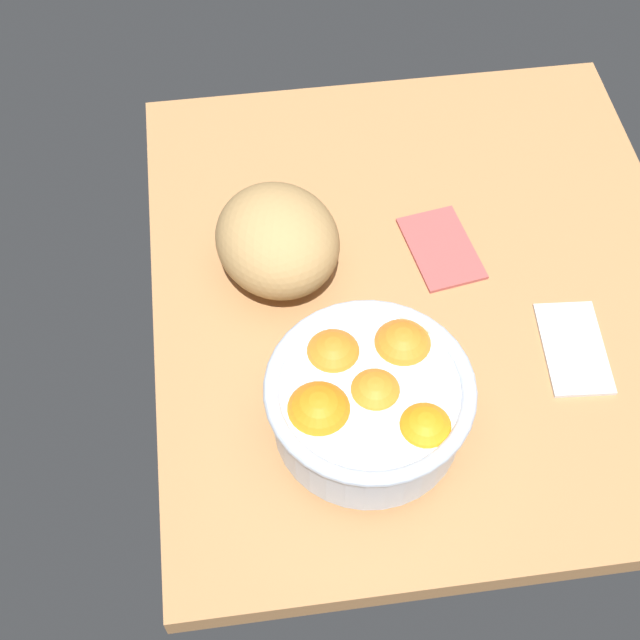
{
  "coord_description": "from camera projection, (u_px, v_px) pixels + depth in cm",
  "views": [
    {
      "loc": [
        63.04,
        -21.1,
        86.29
      ],
      "look_at": [
        7.06,
        -13.59,
        5.0
      ],
      "focal_mm": 50.52,
      "sensor_mm": 36.0,
      "label": 1
    }
  ],
  "objects": [
    {
      "name": "bread_loaf",
      "position": [
        277.0,
        240.0,
        1.05
      ],
      "size": [
        19.86,
        18.86,
        10.91
      ],
      "primitive_type": "ellipsoid",
      "rotation": [
        0.0,
        0.0,
        3.49
      ],
      "color": "tan",
      "rests_on": "ground"
    },
    {
      "name": "fruit_bowl",
      "position": [
        368.0,
        400.0,
        0.92
      ],
      "size": [
        21.37,
        21.37,
        10.76
      ],
      "color": "silver",
      "rests_on": "ground"
    },
    {
      "name": "napkin_folded",
      "position": [
        574.0,
        347.0,
        1.02
      ],
      "size": [
        13.01,
        7.92,
        0.91
      ],
      "primitive_type": "cube",
      "rotation": [
        0.0,
        0.0,
        -0.08
      ],
      "color": "silver",
      "rests_on": "ground"
    },
    {
      "name": "ground_plane",
      "position": [
        423.0,
        291.0,
        1.09
      ],
      "size": [
        73.02,
        64.98,
        3.0
      ],
      "primitive_type": "cube",
      "color": "#B17C4B"
    },
    {
      "name": "napkin_spare",
      "position": [
        441.0,
        247.0,
        1.11
      ],
      "size": [
        13.07,
        9.42,
        0.96
      ],
      "primitive_type": "cube",
      "rotation": [
        0.0,
        0.0,
        0.16
      ],
      "color": "#AE4E4C",
      "rests_on": "ground"
    }
  ]
}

